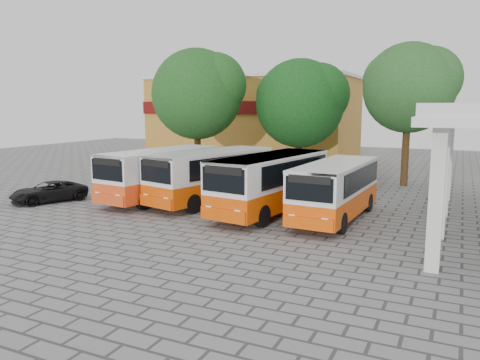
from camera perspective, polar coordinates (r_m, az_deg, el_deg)
The scene contains 10 objects.
ground at distance 20.90m, azimuth 0.62°, elevation -5.74°, with size 90.00×90.00×0.00m, color gray.
shophouse_block at distance 48.44m, azimuth 1.68°, elevation 7.58°, with size 20.40×10.40×8.30m.
bus_far_left at distance 27.07m, azimuth -9.57°, elevation 1.10°, with size 3.42×8.25×2.88m.
bus_centre_left at distance 25.81m, azimuth -3.49°, elevation 0.85°, with size 4.28×8.45×2.89m.
bus_centre_right at distance 23.27m, azimuth 3.78°, elevation 0.02°, with size 3.63×8.43×2.93m.
bus_far_right at distance 22.44m, azimuth 11.61°, elevation -0.82°, with size 2.64×7.60×2.70m.
tree_left at distance 36.09m, azimuth -5.14°, elevation 10.74°, with size 7.18×6.84×9.65m.
tree_middle at distance 36.50m, azimuth 7.44°, elevation 9.59°, with size 7.10×6.76×8.92m.
tree_right at distance 33.16m, azimuth 20.05°, elevation 10.83°, with size 6.20×5.91×9.47m.
parked_car at distance 28.38m, azimuth -22.27°, elevation -1.33°, with size 1.89×4.09×1.14m, color black.
Camera 1 is at (8.45, -18.37, 5.29)m, focal length 35.00 mm.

